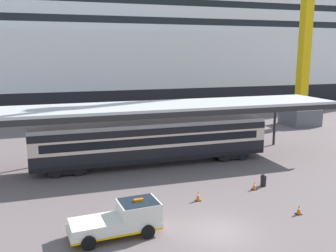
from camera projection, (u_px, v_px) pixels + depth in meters
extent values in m
plane|color=#665A5A|center=(219.00, 232.00, 21.87)|extent=(400.00, 400.00, 0.00)
cube|color=black|center=(162.00, 92.00, 78.97)|extent=(122.96, 28.65, 4.16)
cube|color=white|center=(162.00, 59.00, 77.62)|extent=(122.96, 28.65, 9.70)
cube|color=white|center=(162.00, 27.00, 76.37)|extent=(113.12, 26.36, 3.19)
cube|color=black|center=(184.00, 21.00, 64.07)|extent=(108.20, 0.12, 1.15)
cube|color=white|center=(162.00, 11.00, 75.75)|extent=(108.60, 25.30, 3.19)
cube|color=black|center=(183.00, 2.00, 63.94)|extent=(103.88, 0.12, 1.15)
cube|color=silver|center=(151.00, 106.00, 34.22)|extent=(36.35, 6.47, 0.25)
cube|color=#252525|center=(161.00, 116.00, 31.37)|extent=(36.35, 0.20, 0.50)
cylinder|color=#252525|center=(50.00, 136.00, 34.71)|extent=(0.28, 0.28, 5.36)
cylinder|color=#252525|center=(114.00, 132.00, 36.51)|extent=(0.28, 0.28, 5.36)
cylinder|color=#252525|center=(173.00, 128.00, 38.32)|extent=(0.28, 0.28, 5.36)
cylinder|color=#252525|center=(226.00, 125.00, 40.12)|extent=(0.28, 0.28, 5.36)
cylinder|color=#252525|center=(275.00, 122.00, 41.93)|extent=(0.28, 0.28, 5.36)
cube|color=black|center=(153.00, 156.00, 34.66)|extent=(21.73, 2.80, 0.40)
cube|color=black|center=(153.00, 149.00, 34.53)|extent=(21.73, 2.80, 0.90)
cube|color=beige|center=(153.00, 138.00, 34.33)|extent=(21.73, 2.80, 1.20)
cube|color=black|center=(157.00, 141.00, 33.04)|extent=(19.99, 0.08, 0.72)
cube|color=black|center=(153.00, 129.00, 34.15)|extent=(21.73, 2.80, 0.60)
cube|color=#ADADAD|center=(153.00, 124.00, 34.06)|extent=(21.73, 2.69, 0.36)
cube|color=black|center=(67.00, 168.00, 32.41)|extent=(3.20, 2.35, 0.50)
cylinder|color=black|center=(56.00, 174.00, 31.05)|extent=(0.84, 0.12, 0.84)
cylinder|color=black|center=(78.00, 171.00, 31.58)|extent=(0.84, 0.12, 0.84)
cube|color=black|center=(229.00, 154.00, 37.06)|extent=(3.20, 2.35, 0.50)
cylinder|color=black|center=(226.00, 158.00, 35.70)|extent=(0.84, 0.12, 0.84)
cylinder|color=black|center=(243.00, 156.00, 36.24)|extent=(0.84, 0.12, 0.84)
cube|color=silver|center=(115.00, 226.00, 21.26)|extent=(5.34, 2.40, 0.36)
cube|color=#F2B20C|center=(115.00, 229.00, 21.29)|extent=(5.34, 2.42, 0.12)
cube|color=silver|center=(139.00, 210.00, 21.66)|extent=(2.43, 2.09, 1.10)
cube|color=#19232D|center=(139.00, 205.00, 21.59)|extent=(2.22, 2.00, 0.44)
cube|color=orange|center=(138.00, 200.00, 21.54)|extent=(0.57, 0.24, 0.16)
cube|color=silver|center=(96.00, 224.00, 20.81)|extent=(3.05, 2.14, 0.36)
cylinder|color=black|center=(137.00, 217.00, 22.82)|extent=(0.82, 0.31, 0.80)
cylinder|color=black|center=(148.00, 232.00, 21.01)|extent=(0.82, 0.31, 0.80)
cylinder|color=black|center=(82.00, 227.00, 21.59)|extent=(0.82, 0.31, 0.80)
cylinder|color=black|center=(89.00, 243.00, 19.77)|extent=(0.82, 0.31, 0.80)
cube|color=black|center=(198.00, 200.00, 26.42)|extent=(0.36, 0.36, 0.04)
cone|color=#EA590F|center=(198.00, 195.00, 26.35)|extent=(0.30, 0.30, 0.71)
cylinder|color=white|center=(198.00, 195.00, 26.34)|extent=(0.17, 0.17, 0.10)
cube|color=black|center=(299.00, 214.00, 24.23)|extent=(0.36, 0.36, 0.04)
cone|color=#EA590F|center=(299.00, 209.00, 24.16)|extent=(0.30, 0.30, 0.61)
cylinder|color=white|center=(299.00, 209.00, 24.16)|extent=(0.17, 0.17, 0.09)
cube|color=black|center=(254.00, 189.00, 28.56)|extent=(0.36, 0.36, 0.04)
cone|color=#EA590F|center=(254.00, 185.00, 28.49)|extent=(0.30, 0.30, 0.62)
cylinder|color=white|center=(254.00, 185.00, 28.49)|extent=(0.17, 0.17, 0.09)
cube|color=#595960|center=(300.00, 117.00, 53.91)|extent=(4.40, 4.40, 2.40)
cube|color=#E5B20C|center=(308.00, 3.00, 50.85)|extent=(1.30, 1.30, 29.12)
cylinder|color=black|center=(263.00, 182.00, 29.28)|extent=(0.44, 0.44, 0.70)
sphere|color=black|center=(264.00, 177.00, 29.21)|extent=(0.48, 0.48, 0.48)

